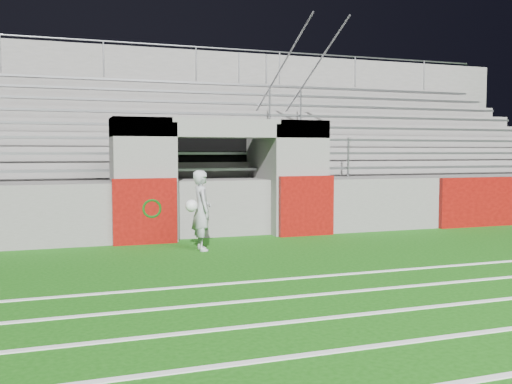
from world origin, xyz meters
name	(u,v)px	position (x,y,z in m)	size (l,w,h in m)	color
ground	(280,265)	(0.00, 0.00, 0.00)	(90.00, 90.00, 0.00)	#144F0D
field_markings	(502,376)	(0.00, -5.00, 0.01)	(28.00, 8.09, 0.01)	white
stadium_structure	(181,165)	(0.00, 7.97, 1.49)	(26.00, 8.48, 5.42)	slate
goalkeeper_with_ball	(201,210)	(-0.89, 1.86, 0.77)	(0.54, 0.57, 1.54)	#9FA2A8
hose_coil	(151,206)	(-1.67, 2.94, 0.79)	(0.58, 0.14, 0.58)	#0D411A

